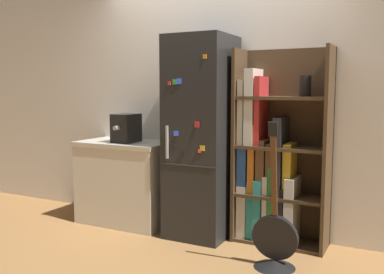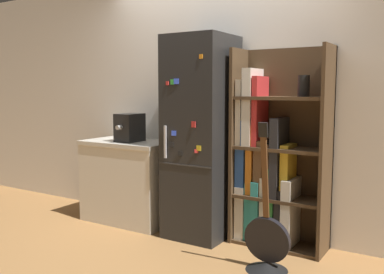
{
  "view_description": "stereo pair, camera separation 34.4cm",
  "coord_description": "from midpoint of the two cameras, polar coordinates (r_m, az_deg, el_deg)",
  "views": [
    {
      "loc": [
        1.76,
        -3.48,
        1.4
      ],
      "look_at": [
        -0.1,
        0.15,
        0.95
      ],
      "focal_mm": 40.0,
      "sensor_mm": 36.0,
      "label": 1
    },
    {
      "loc": [
        2.06,
        -3.31,
        1.4
      ],
      "look_at": [
        -0.1,
        0.15,
        0.95
      ],
      "focal_mm": 40.0,
      "sensor_mm": 36.0,
      "label": 2
    }
  ],
  "objects": [
    {
      "name": "ground_plane",
      "position": [
        4.14,
        -2.19,
        -13.49
      ],
      "size": [
        16.0,
        16.0,
        0.0
      ],
      "primitive_type": "plane",
      "color": "#A87542"
    },
    {
      "name": "wall_back",
      "position": [
        4.32,
        0.83,
        4.96
      ],
      "size": [
        8.0,
        0.05,
        2.6
      ],
      "color": "white",
      "rests_on": "ground_plane"
    },
    {
      "name": "refrigerator",
      "position": [
        4.06,
        -1.16,
        -0.07
      ],
      "size": [
        0.57,
        0.61,
        1.9
      ],
      "color": "black",
      "rests_on": "ground_plane"
    },
    {
      "name": "bookshelf",
      "position": [
        3.95,
        8.24,
        -3.55
      ],
      "size": [
        0.84,
        0.36,
        1.77
      ],
      "color": "#4C3823",
      "rests_on": "ground_plane"
    },
    {
      "name": "kitchen_counter",
      "position": [
        4.62,
        -10.84,
        -5.9
      ],
      "size": [
        0.97,
        0.6,
        0.86
      ],
      "color": "silver",
      "rests_on": "ground_plane"
    },
    {
      "name": "espresso_machine",
      "position": [
        4.47,
        -10.97,
        1.17
      ],
      "size": [
        0.21,
        0.33,
        0.29
      ],
      "color": "black",
      "rests_on": "kitchen_counter"
    },
    {
      "name": "guitar",
      "position": [
        3.51,
        8.14,
        -14.34
      ],
      "size": [
        0.37,
        0.33,
        1.17
      ],
      "color": "black",
      "rests_on": "ground_plane"
    }
  ]
}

